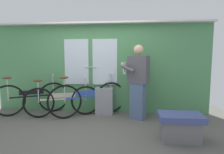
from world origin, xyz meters
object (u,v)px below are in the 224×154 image
at_px(bicycle_leaning_behind, 88,99).
at_px(bicycle_by_pole, 32,98).
at_px(bicycle_near_door, 62,100).
at_px(passenger_reading_newspaper, 138,81).
at_px(trash_bin_by_wall, 105,101).
at_px(bench_seat_corner, 180,127).

height_order(bicycle_leaning_behind, bicycle_by_pole, bicycle_leaning_behind).
xyz_separation_m(bicycle_leaning_behind, bicycle_by_pole, (-1.38, 0.01, -0.01)).
distance_m(bicycle_near_door, passenger_reading_newspaper, 1.77).
bearing_deg(bicycle_by_pole, trash_bin_by_wall, -23.10).
relative_size(passenger_reading_newspaper, trash_bin_by_wall, 2.56).
distance_m(bicycle_leaning_behind, passenger_reading_newspaper, 1.21).
relative_size(bicycle_near_door, trash_bin_by_wall, 2.62).
distance_m(passenger_reading_newspaper, bench_seat_corner, 1.36).
bearing_deg(trash_bin_by_wall, bicycle_by_pole, -174.20).
height_order(bicycle_leaning_behind, trash_bin_by_wall, bicycle_leaning_behind).
bearing_deg(bicycle_leaning_behind, passenger_reading_newspaper, -33.66).
bearing_deg(passenger_reading_newspaper, bicycle_by_pole, 26.38).
distance_m(bicycle_by_pole, trash_bin_by_wall, 1.74).
bearing_deg(passenger_reading_newspaper, bench_seat_corner, 152.27).
relative_size(bicycle_leaning_behind, trash_bin_by_wall, 2.61).
distance_m(bicycle_near_door, bicycle_leaning_behind, 0.59).
xyz_separation_m(bicycle_near_door, bicycle_leaning_behind, (0.58, 0.09, 0.03)).
distance_m(bicycle_near_door, bicycle_by_pole, 0.80).
bearing_deg(bench_seat_corner, passenger_reading_newspaper, 123.20).
xyz_separation_m(bicycle_near_door, passenger_reading_newspaper, (1.70, -0.01, 0.48)).
bearing_deg(bicycle_by_pole, bicycle_near_door, -36.25).
xyz_separation_m(bicycle_leaning_behind, bench_seat_corner, (1.78, -1.13, -0.16)).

